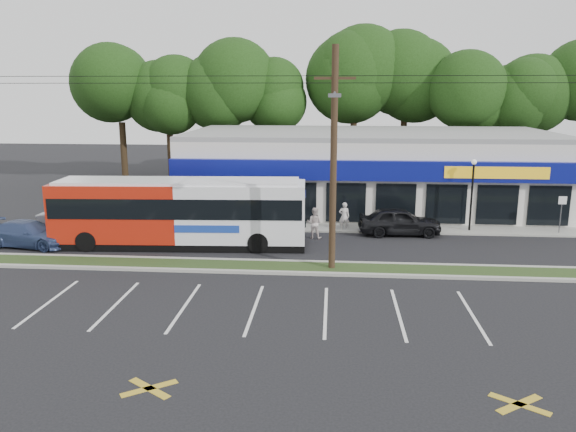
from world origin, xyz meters
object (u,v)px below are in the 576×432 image
at_px(lamp_post, 472,187).
at_px(car_blue, 29,234).
at_px(utility_pole, 330,153).
at_px(metrobus, 180,211).
at_px(sign_post, 562,208).
at_px(car_silver, 82,219).
at_px(pedestrian_a, 344,216).
at_px(pedestrian_b, 314,223).
at_px(car_dark, 400,221).

bearing_deg(lamp_post, car_blue, -168.06).
xyz_separation_m(utility_pole, metrobus, (-7.85, 3.57, -3.53)).
height_order(utility_pole, sign_post, utility_pole).
distance_m(car_silver, car_blue, 3.47).
bearing_deg(pedestrian_a, lamp_post, -177.87).
height_order(utility_pole, pedestrian_a, utility_pole).
bearing_deg(metrobus, utility_pole, -27.39).
relative_size(metrobus, pedestrian_b, 7.64).
relative_size(metrobus, car_dark, 2.87).
bearing_deg(car_silver, pedestrian_a, -82.39).
xyz_separation_m(car_silver, car_blue, (-1.53, -3.11, -0.12)).
distance_m(utility_pole, car_silver, 16.15).
distance_m(utility_pole, car_dark, 9.18).
height_order(utility_pole, car_dark, utility_pole).
bearing_deg(pedestrian_b, metrobus, 29.92).
relative_size(car_silver, pedestrian_a, 2.85).
relative_size(sign_post, car_silver, 0.46).
height_order(lamp_post, metrobus, lamp_post).
bearing_deg(car_blue, car_dark, -69.54).
xyz_separation_m(sign_post, car_blue, (-29.00, -4.85, -0.87)).
distance_m(lamp_post, car_silver, 22.63).
distance_m(utility_pole, metrobus, 9.32).
bearing_deg(lamp_post, car_silver, -175.01).
distance_m(utility_pole, sign_post, 15.71).
bearing_deg(utility_pole, car_silver, 157.54).
height_order(car_silver, car_blue, car_silver).
distance_m(utility_pole, lamp_post, 11.67).
relative_size(metrobus, pedestrian_a, 7.83).
bearing_deg(pedestrian_a, metrobus, 24.47).
distance_m(metrobus, car_blue, 8.11).
xyz_separation_m(car_dark, car_silver, (-18.30, -0.94, 0.01)).
height_order(sign_post, pedestrian_b, sign_post).
relative_size(car_blue, pedestrian_a, 2.76).
bearing_deg(car_silver, metrobus, -108.56).
bearing_deg(sign_post, car_silver, -176.38).
bearing_deg(utility_pole, lamp_post, 43.95).
relative_size(sign_post, metrobus, 0.17).
bearing_deg(sign_post, car_blue, -170.50).
bearing_deg(pedestrian_b, utility_pole, 111.47).
xyz_separation_m(lamp_post, car_silver, (-22.47, -1.96, -1.87)).
height_order(utility_pole, car_blue, utility_pole).
relative_size(sign_post, car_dark, 0.48).
height_order(car_dark, pedestrian_a, pedestrian_a).
xyz_separation_m(car_dark, pedestrian_a, (-3.15, 0.72, 0.06)).
xyz_separation_m(car_dark, pedestrian_b, (-4.83, -1.17, 0.08)).
distance_m(sign_post, pedestrian_b, 14.15).
bearing_deg(metrobus, pedestrian_b, 13.87).
bearing_deg(lamp_post, car_dark, -166.24).
height_order(sign_post, pedestrian_a, sign_post).
height_order(sign_post, car_silver, sign_post).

